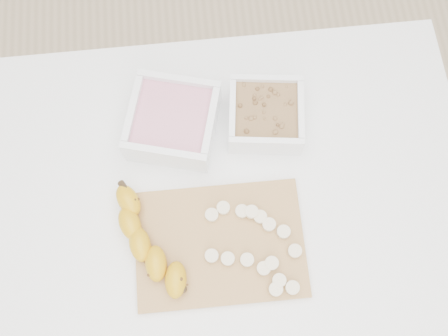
{
  "coord_description": "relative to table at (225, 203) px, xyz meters",
  "views": [
    {
      "loc": [
        -0.03,
        -0.26,
        1.71
      ],
      "look_at": [
        0.0,
        0.03,
        0.81
      ],
      "focal_mm": 40.0,
      "sensor_mm": 36.0,
      "label": 1
    }
  ],
  "objects": [
    {
      "name": "ground",
      "position": [
        0.0,
        0.0,
        -0.65
      ],
      "size": [
        3.5,
        3.5,
        0.0
      ],
      "primitive_type": "plane",
      "color": "#C6AD89",
      "rests_on": "ground"
    },
    {
      "name": "table",
      "position": [
        0.0,
        0.0,
        0.0
      ],
      "size": [
        1.0,
        0.7,
        0.75
      ],
      "color": "white",
      "rests_on": "ground"
    },
    {
      "name": "bowl_yogurt",
      "position": [
        -0.09,
        0.14,
        0.14
      ],
      "size": [
        0.21,
        0.21,
        0.08
      ],
      "color": "white",
      "rests_on": "table"
    },
    {
      "name": "bowl_granola",
      "position": [
        0.1,
        0.14,
        0.13
      ],
      "size": [
        0.16,
        0.16,
        0.07
      ],
      "color": "white",
      "rests_on": "table"
    },
    {
      "name": "cutting_board",
      "position": [
        -0.02,
        -0.1,
        0.1
      ],
      "size": [
        0.32,
        0.23,
        0.01
      ],
      "primitive_type": "cube",
      "rotation": [
        0.0,
        0.0,
        -0.01
      ],
      "color": "tan",
      "rests_on": "table"
    },
    {
      "name": "banana",
      "position": [
        -0.15,
        -0.1,
        0.13
      ],
      "size": [
        0.12,
        0.24,
        0.04
      ],
      "primitive_type": null,
      "rotation": [
        0.0,
        0.0,
        0.27
      ],
      "color": "#D0960E",
      "rests_on": "cutting_board"
    },
    {
      "name": "banana_slices",
      "position": [
        0.05,
        -0.12,
        0.12
      ],
      "size": [
        0.18,
        0.19,
        0.02
      ],
      "color": "beige",
      "rests_on": "cutting_board"
    }
  ]
}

